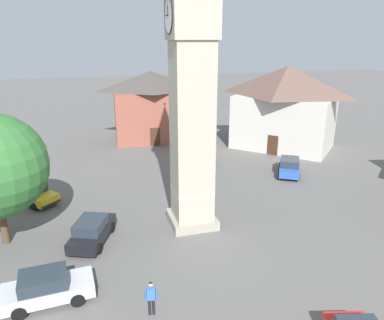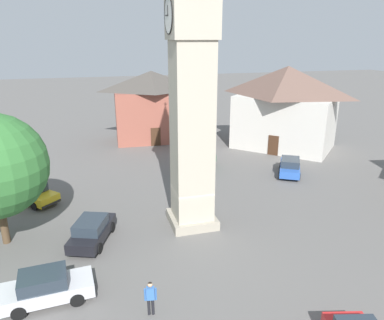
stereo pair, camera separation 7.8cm
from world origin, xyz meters
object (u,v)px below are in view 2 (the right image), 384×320
at_px(car_blue_kerb, 290,166).
at_px(car_silver_kerb, 32,193).
at_px(car_green_alley, 92,230).
at_px(pedestrian, 150,295).
at_px(building_shop_left, 285,107).
at_px(clock_tower, 192,33).
at_px(car_black_far, 47,287).
at_px(building_terrace_right, 152,106).
at_px(car_white_side, 200,161).

relative_size(car_blue_kerb, car_silver_kerb, 1.06).
bearing_deg(car_silver_kerb, car_green_alley, -148.89).
xyz_separation_m(car_blue_kerb, pedestrian, (-14.04, 14.95, 0.25)).
xyz_separation_m(car_green_alley, building_shop_left, (15.11, -21.08, 3.80)).
relative_size(clock_tower, building_shop_left, 1.62).
relative_size(car_black_far, pedestrian, 2.51).
distance_m(car_blue_kerb, building_shop_left, 9.68).
bearing_deg(car_black_far, building_terrace_right, -19.78).
bearing_deg(car_black_far, car_blue_kerb, -58.59).
relative_size(car_blue_kerb, car_green_alley, 0.99).
bearing_deg(clock_tower, car_black_far, 122.61).
bearing_deg(building_terrace_right, building_shop_left, -116.48).
bearing_deg(pedestrian, car_green_alley, 18.81).
height_order(car_blue_kerb, car_silver_kerb, same).
bearing_deg(car_white_side, car_silver_kerb, 104.10).
height_order(car_silver_kerb, car_green_alley, same).
bearing_deg(car_blue_kerb, building_shop_left, -24.86).
bearing_deg(pedestrian, building_shop_left, -40.21).
distance_m(car_silver_kerb, building_shop_left, 26.84).
relative_size(car_silver_kerb, car_white_side, 0.97).
xyz_separation_m(pedestrian, building_shop_left, (22.12, -18.70, 3.55)).
relative_size(clock_tower, car_white_side, 4.81).
xyz_separation_m(car_green_alley, pedestrian, (-7.01, -2.39, 0.25)).
bearing_deg(pedestrian, car_blue_kerb, -46.81).
distance_m(clock_tower, car_green_alley, 12.93).
relative_size(car_blue_kerb, car_black_far, 1.04).
xyz_separation_m(clock_tower, car_white_side, (9.92, -3.56, -11.22)).
bearing_deg(car_green_alley, car_blue_kerb, -67.92).
distance_m(car_green_alley, pedestrian, 7.41).
bearing_deg(car_blue_kerb, building_terrace_right, 33.55).
relative_size(building_shop_left, building_terrace_right, 1.38).
height_order(car_blue_kerb, pedestrian, pedestrian).
bearing_deg(car_blue_kerb, clock_tower, 120.45).
bearing_deg(car_black_far, pedestrian, -115.59).
distance_m(car_black_far, pedestrian, 5.00).
bearing_deg(clock_tower, building_shop_left, -45.33).
xyz_separation_m(clock_tower, building_shop_left, (14.51, -14.68, -7.42)).
bearing_deg(building_terrace_right, car_green_alley, 161.09).
relative_size(pedestrian, building_shop_left, 0.13).
distance_m(clock_tower, pedestrian, 13.95).
xyz_separation_m(car_white_side, building_terrace_right, (11.36, 2.47, 3.40)).
bearing_deg(car_white_side, car_blue_kerb, -115.32).
height_order(pedestrian, building_shop_left, building_shop_left).
xyz_separation_m(car_blue_kerb, building_shop_left, (8.08, -3.74, 3.80)).
relative_size(car_silver_kerb, building_shop_left, 0.33).
distance_m(car_blue_kerb, car_silver_kerb, 21.55).
bearing_deg(car_blue_kerb, pedestrian, 133.19).
bearing_deg(car_green_alley, building_terrace_right, -18.91).
bearing_deg(building_terrace_right, car_black_far, 160.22).
bearing_deg(building_terrace_right, car_white_side, -167.74).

